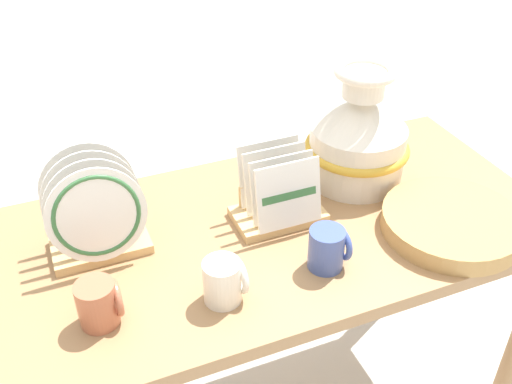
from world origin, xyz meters
name	(u,v)px	position (x,y,z in m)	size (l,w,h in m)	color
display_table	(256,259)	(0.00, 0.00, 0.62)	(1.43, 0.65, 0.71)	#9E754C
ceramic_vase	(358,136)	(0.32, 0.11, 0.84)	(0.27, 0.27, 0.31)	silver
dish_rack_round_plates	(96,216)	(-0.35, 0.07, 0.81)	(0.21, 0.16, 0.23)	tan
dish_rack_square_plates	(279,198)	(0.07, 0.02, 0.77)	(0.21, 0.14, 0.18)	tan
wicker_charger_stack	(451,223)	(0.42, -0.17, 0.73)	(0.32, 0.32, 0.04)	tan
mug_cream_glaze	(224,281)	(-0.14, -0.18, 0.76)	(0.08, 0.08, 0.10)	silver
mug_cobalt_glaze	(328,248)	(0.10, -0.17, 0.76)	(0.08, 0.08, 0.10)	#42569E
mug_terracotta_glaze	(100,303)	(-0.38, -0.15, 0.76)	(0.08, 0.08, 0.10)	#B76647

